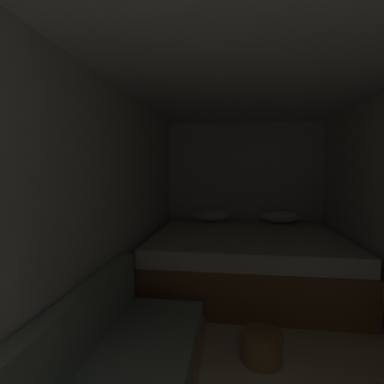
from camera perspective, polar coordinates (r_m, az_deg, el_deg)
The scene contains 6 objects.
ground_plane at distance 2.63m, azimuth 11.80°, elevation -28.49°, with size 6.92×6.92×0.00m, color beige.
wall_back at distance 4.71m, azimuth 9.82°, elevation -0.09°, with size 2.44×0.05×2.13m, color silver.
wall_left at distance 2.45m, azimuth -16.88°, elevation -4.31°, with size 0.05×4.92×2.13m, color silver.
ceiling_slab at distance 2.33m, azimuth 12.70°, elevation 22.40°, with size 2.44×4.92×0.05m, color white.
bed at distance 3.83m, azimuth 10.27°, elevation -12.25°, with size 2.22×1.94×0.84m.
wicker_basket at distance 2.56m, azimuth 13.19°, elevation -26.72°, with size 0.30×0.30×0.22m.
Camera 1 is at (-0.18, -0.47, 1.43)m, focal length 28.01 mm.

